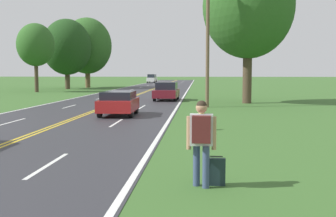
{
  "coord_description": "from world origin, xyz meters",
  "views": [
    {
      "loc": [
        6.42,
        -2.93,
        2.42
      ],
      "look_at": [
        5.38,
        11.12,
        1.18
      ],
      "focal_mm": 45.0,
      "sensor_mm": 36.0,
      "label": 1
    }
  ],
  "objects_px": {
    "suitcase": "(216,172)",
    "car_white_suv_mid_far": "(152,78)",
    "tree_right_cluster": "(36,45)",
    "tree_far_back": "(248,6)",
    "tree_behind_sign": "(67,47)",
    "car_maroon_sedan_mid_near": "(167,91)",
    "fire_hydrant": "(201,121)",
    "hitchhiker_person": "(201,135)",
    "tree_left_verge": "(87,46)",
    "car_red_hatchback_approaching": "(119,102)"
  },
  "relations": [
    {
      "from": "suitcase",
      "to": "car_white_suv_mid_far",
      "type": "height_order",
      "value": "car_white_suv_mid_far"
    },
    {
      "from": "tree_right_cluster",
      "to": "tree_far_back",
      "type": "relative_size",
      "value": 0.72
    },
    {
      "from": "tree_behind_sign",
      "to": "car_maroon_sedan_mid_near",
      "type": "distance_m",
      "value": 27.8
    },
    {
      "from": "fire_hydrant",
      "to": "suitcase",
      "type": "bearing_deg",
      "value": -88.21
    },
    {
      "from": "tree_right_cluster",
      "to": "car_white_suv_mid_far",
      "type": "xyz_separation_m",
      "value": [
        9.01,
        42.98,
        -4.6
      ]
    },
    {
      "from": "car_maroon_sedan_mid_near",
      "to": "fire_hydrant",
      "type": "bearing_deg",
      "value": 10.67
    },
    {
      "from": "fire_hydrant",
      "to": "car_maroon_sedan_mid_near",
      "type": "relative_size",
      "value": 0.18
    },
    {
      "from": "tree_behind_sign",
      "to": "fire_hydrant",
      "type": "bearing_deg",
      "value": -65.42
    },
    {
      "from": "suitcase",
      "to": "car_white_suv_mid_far",
      "type": "bearing_deg",
      "value": 8.18
    },
    {
      "from": "hitchhiker_person",
      "to": "car_white_suv_mid_far",
      "type": "xyz_separation_m",
      "value": [
        -10.39,
        83.24,
        -0.14
      ]
    },
    {
      "from": "hitchhiker_person",
      "to": "car_maroon_sedan_mid_near",
      "type": "bearing_deg",
      "value": 6.81
    },
    {
      "from": "suitcase",
      "to": "tree_left_verge",
      "type": "height_order",
      "value": "tree_left_verge"
    },
    {
      "from": "hitchhiker_person",
      "to": "car_red_hatchback_approaching",
      "type": "height_order",
      "value": "hitchhiker_person"
    },
    {
      "from": "suitcase",
      "to": "fire_hydrant",
      "type": "xyz_separation_m",
      "value": [
        -0.27,
        8.51,
        0.1
      ]
    },
    {
      "from": "tree_right_cluster",
      "to": "car_maroon_sedan_mid_near",
      "type": "bearing_deg",
      "value": -39.11
    },
    {
      "from": "tree_far_back",
      "to": "car_maroon_sedan_mid_near",
      "type": "relative_size",
      "value": 2.7
    },
    {
      "from": "tree_right_cluster",
      "to": "car_maroon_sedan_mid_near",
      "type": "distance_m",
      "value": 21.92
    },
    {
      "from": "hitchhiker_person",
      "to": "tree_left_verge",
      "type": "distance_m",
      "value": 57.34
    },
    {
      "from": "fire_hydrant",
      "to": "tree_far_back",
      "type": "distance_m",
      "value": 17.17
    },
    {
      "from": "tree_far_back",
      "to": "fire_hydrant",
      "type": "bearing_deg",
      "value": -103.14
    },
    {
      "from": "fire_hydrant",
      "to": "tree_behind_sign",
      "type": "relative_size",
      "value": 0.08
    },
    {
      "from": "hitchhiker_person",
      "to": "suitcase",
      "type": "relative_size",
      "value": 2.87
    },
    {
      "from": "tree_far_back",
      "to": "car_white_suv_mid_far",
      "type": "bearing_deg",
      "value": 103.3
    },
    {
      "from": "suitcase",
      "to": "fire_hydrant",
      "type": "height_order",
      "value": "fire_hydrant"
    },
    {
      "from": "tree_left_verge",
      "to": "fire_hydrant",
      "type": "bearing_deg",
      "value": -69.58
    },
    {
      "from": "car_red_hatchback_approaching",
      "to": "suitcase",
      "type": "bearing_deg",
      "value": 17.73
    },
    {
      "from": "car_white_suv_mid_far",
      "to": "hitchhiker_person",
      "type": "bearing_deg",
      "value": -171.08
    },
    {
      "from": "car_red_hatchback_approaching",
      "to": "car_maroon_sedan_mid_near",
      "type": "height_order",
      "value": "car_maroon_sedan_mid_near"
    },
    {
      "from": "tree_left_verge",
      "to": "car_white_suv_mid_far",
      "type": "height_order",
      "value": "tree_left_verge"
    },
    {
      "from": "tree_far_back",
      "to": "car_white_suv_mid_far",
      "type": "height_order",
      "value": "tree_far_back"
    },
    {
      "from": "fire_hydrant",
      "to": "car_white_suv_mid_far",
      "type": "height_order",
      "value": "car_white_suv_mid_far"
    },
    {
      "from": "hitchhiker_person",
      "to": "tree_right_cluster",
      "type": "bearing_deg",
      "value": 26.57
    },
    {
      "from": "fire_hydrant",
      "to": "tree_right_cluster",
      "type": "relative_size",
      "value": 0.09
    },
    {
      "from": "suitcase",
      "to": "car_maroon_sedan_mid_near",
      "type": "xyz_separation_m",
      "value": [
        -3.12,
        26.57,
        0.49
      ]
    },
    {
      "from": "tree_far_back",
      "to": "hitchhiker_person",
      "type": "bearing_deg",
      "value": -98.59
    },
    {
      "from": "hitchhiker_person",
      "to": "car_red_hatchback_approaching",
      "type": "distance_m",
      "value": 14.86
    },
    {
      "from": "fire_hydrant",
      "to": "tree_left_verge",
      "type": "bearing_deg",
      "value": 110.42
    },
    {
      "from": "tree_right_cluster",
      "to": "fire_hydrant",
      "type": "bearing_deg",
      "value": -58.35
    },
    {
      "from": "hitchhiker_person",
      "to": "tree_left_verge",
      "type": "relative_size",
      "value": 0.17
    },
    {
      "from": "hitchhiker_person",
      "to": "tree_behind_sign",
      "type": "xyz_separation_m",
      "value": [
        -18.46,
        49.17,
        4.72
      ]
    },
    {
      "from": "tree_behind_sign",
      "to": "tree_right_cluster",
      "type": "bearing_deg",
      "value": -96.01
    },
    {
      "from": "suitcase",
      "to": "tree_left_verge",
      "type": "relative_size",
      "value": 0.06
    },
    {
      "from": "car_white_suv_mid_far",
      "to": "tree_far_back",
      "type": "bearing_deg",
      "value": -164.89
    },
    {
      "from": "tree_behind_sign",
      "to": "tree_far_back",
      "type": "xyz_separation_m",
      "value": [
        22.08,
        -25.2,
        1.51
      ]
    },
    {
      "from": "tree_right_cluster",
      "to": "tree_left_verge",
      "type": "bearing_deg",
      "value": 80.44
    },
    {
      "from": "tree_left_verge",
      "to": "hitchhiker_person",
      "type": "bearing_deg",
      "value": -72.68
    },
    {
      "from": "car_maroon_sedan_mid_near",
      "to": "car_white_suv_mid_far",
      "type": "bearing_deg",
      "value": -170.65
    },
    {
      "from": "fire_hydrant",
      "to": "tree_right_cluster",
      "type": "xyz_separation_m",
      "value": [
        -19.45,
        31.56,
        5.18
      ]
    },
    {
      "from": "tree_right_cluster",
      "to": "car_white_suv_mid_far",
      "type": "bearing_deg",
      "value": 78.16
    },
    {
      "from": "tree_left_verge",
      "to": "tree_far_back",
      "type": "distance_m",
      "value": 36.86
    }
  ]
}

